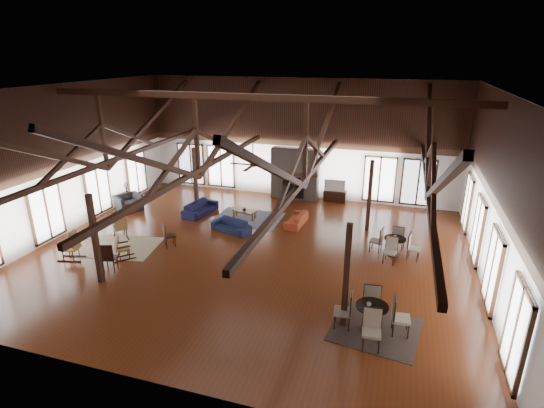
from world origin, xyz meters
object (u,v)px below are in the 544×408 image
(sofa_navy_front, at_px, (231,226))
(sofa_navy_left, at_px, (200,208))
(coffee_table, at_px, (244,211))
(armchair, at_px, (129,203))
(sofa_orange, at_px, (296,219))
(cafe_table_near, at_px, (372,313))
(cafe_table_far, at_px, (395,243))
(tv_console, at_px, (335,196))

(sofa_navy_front, height_order, sofa_navy_left, sofa_navy_left)
(coffee_table, height_order, armchair, armchair)
(sofa_orange, bearing_deg, armchair, -82.32)
(coffee_table, distance_m, cafe_table_near, 9.11)
(sofa_orange, bearing_deg, sofa_navy_front, -53.94)
(cafe_table_far, xyz_separation_m, tv_console, (-3.10, 5.40, -0.20))
(sofa_orange, xyz_separation_m, armchair, (-8.12, -0.61, 0.13))
(cafe_table_near, xyz_separation_m, cafe_table_far, (0.44, 4.87, -0.05))
(sofa_navy_left, bearing_deg, armchair, 107.84)
(sofa_navy_left, distance_m, armchair, 3.56)
(sofa_navy_front, xyz_separation_m, armchair, (-5.68, 0.95, 0.12))
(armchair, relative_size, cafe_table_far, 0.61)
(sofa_navy_left, xyz_separation_m, sofa_orange, (4.60, 0.08, -0.04))
(armchair, distance_m, tv_console, 10.13)
(armchair, bearing_deg, sofa_navy_front, -69.10)
(sofa_navy_front, relative_size, sofa_orange, 1.02)
(sofa_navy_front, bearing_deg, armchair, -171.37)
(sofa_navy_left, relative_size, armchair, 1.70)
(cafe_table_far, bearing_deg, sofa_orange, 156.33)
(sofa_orange, relative_size, cafe_table_near, 0.82)
(sofa_navy_left, xyz_separation_m, coffee_table, (2.18, 0.04, 0.06))
(sofa_navy_left, xyz_separation_m, armchair, (-3.52, -0.54, 0.09))
(armchair, relative_size, tv_console, 1.03)
(sofa_orange, xyz_separation_m, cafe_table_far, (4.22, -1.85, 0.23))
(sofa_orange, xyz_separation_m, coffee_table, (-2.41, -0.04, 0.10))
(coffee_table, bearing_deg, tv_console, 62.91)
(coffee_table, xyz_separation_m, tv_console, (3.53, 3.59, -0.07))
(armchair, distance_m, cafe_table_near, 13.37)
(cafe_table_far, bearing_deg, tv_console, 119.83)
(sofa_orange, bearing_deg, sofa_navy_left, -85.68)
(armchair, xyz_separation_m, cafe_table_far, (12.33, -1.24, 0.11))
(armchair, bearing_deg, sofa_orange, -55.28)
(cafe_table_far, relative_size, tv_console, 1.69)
(coffee_table, xyz_separation_m, armchair, (-5.70, -0.58, 0.02))
(sofa_navy_front, relative_size, sofa_navy_left, 0.88)
(sofa_navy_front, xyz_separation_m, cafe_table_far, (6.65, -0.29, 0.23))
(tv_console, bearing_deg, sofa_navy_front, -124.79)
(tv_console, bearing_deg, sofa_orange, -107.49)
(cafe_table_far, bearing_deg, coffee_table, 164.70)
(tv_console, bearing_deg, cafe_table_near, -75.50)
(cafe_table_far, bearing_deg, cafe_table_near, -95.18)
(cafe_table_far, bearing_deg, sofa_navy_front, 177.54)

